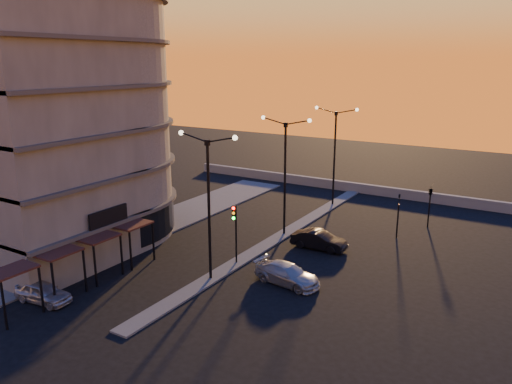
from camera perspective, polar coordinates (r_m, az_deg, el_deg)
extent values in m
plane|color=black|center=(32.79, -5.19, -9.91)|extent=(120.00, 120.00, 0.00)
cube|color=#4F4F4C|center=(42.03, -13.54, -4.53)|extent=(5.00, 40.00, 0.12)
cube|color=#4F4F4C|center=(40.62, 3.22, -4.81)|extent=(1.20, 36.00, 0.12)
cube|color=slate|center=(53.93, 13.19, 0.25)|extent=(44.00, 0.50, 1.00)
cylinder|color=#605C54|center=(41.07, -20.17, 12.28)|extent=(14.00, 14.00, 25.00)
cube|color=#605C54|center=(38.13, -26.11, 11.57)|extent=(14.00, 10.00, 25.00)
cylinder|color=black|center=(42.79, -18.89, -2.41)|extent=(14.16, 14.16, 2.40)
cube|color=black|center=(34.47, -16.49, -2.81)|extent=(0.15, 3.20, 1.20)
cylinder|color=black|center=(31.18, -5.39, -2.37)|extent=(0.18, 0.18, 9.00)
cube|color=black|center=(30.18, -5.59, 5.64)|extent=(0.25, 0.25, 0.35)
sphere|color=#FFE5B2|center=(31.35, -8.56, 6.72)|extent=(0.32, 0.32, 0.32)
sphere|color=#FFE5B2|center=(28.97, -2.42, 6.21)|extent=(0.32, 0.32, 0.32)
cylinder|color=black|center=(39.35, 3.32, 1.29)|extent=(0.18, 0.18, 9.00)
cube|color=black|center=(38.57, 3.42, 7.66)|extent=(0.25, 0.25, 0.35)
sphere|color=#FFE5B2|center=(39.49, 0.83, 8.51)|extent=(0.32, 0.32, 0.32)
sphere|color=#FFE5B2|center=(37.63, 6.14, 8.12)|extent=(0.32, 0.32, 0.32)
cylinder|color=black|center=(48.22, 8.94, 3.65)|extent=(0.18, 0.18, 9.00)
cube|color=black|center=(47.58, 9.15, 8.85)|extent=(0.25, 0.25, 0.35)
sphere|color=#FFE5B2|center=(48.33, 6.95, 9.55)|extent=(0.32, 0.32, 0.32)
sphere|color=#FFE5B2|center=(46.82, 11.46, 9.21)|extent=(0.32, 0.32, 0.32)
cylinder|color=black|center=(34.43, -2.28, -5.73)|extent=(0.12, 0.12, 3.20)
cube|color=black|center=(33.60, -2.49, -2.39)|extent=(0.28, 0.16, 1.00)
sphere|color=#FF0C05|center=(33.42, -2.59, -1.86)|extent=(0.20, 0.20, 0.20)
sphere|color=orange|center=(33.52, -2.58, -2.43)|extent=(0.20, 0.20, 0.20)
sphere|color=#0CFF26|center=(33.62, -2.58, -3.00)|extent=(0.20, 0.20, 0.20)
cylinder|color=black|center=(40.97, 15.88, -3.22)|extent=(0.12, 0.12, 2.80)
imported|color=black|center=(40.47, 16.05, -0.79)|extent=(0.13, 0.16, 0.80)
cylinder|color=black|center=(44.38, 19.15, -2.10)|extent=(0.12, 0.12, 2.80)
imported|color=black|center=(43.92, 19.35, 0.15)|extent=(0.42, 1.99, 0.80)
imported|color=#B8BAC1|center=(32.10, -23.17, -10.48)|extent=(3.71, 1.81, 1.22)
imported|color=black|center=(37.71, 7.21, -5.47)|extent=(4.21, 1.60, 1.37)
imported|color=#9FA3A7|center=(31.88, 3.58, -9.35)|extent=(4.62, 2.35, 1.28)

